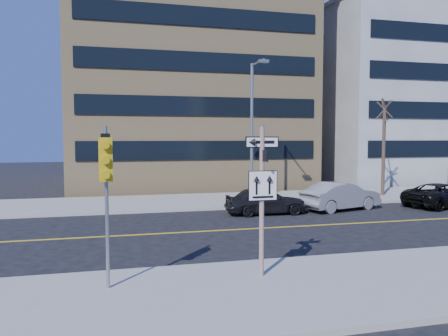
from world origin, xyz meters
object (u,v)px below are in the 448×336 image
object	(u,v)px
parked_car_b	(341,196)
street_tree_west	(385,112)
traffic_signal	(106,173)
parked_car_c	(443,195)
sign_pole	(262,192)
streetlight_a	(253,122)
parked_car_a	(265,200)

from	to	relation	value
parked_car_b	street_tree_west	bearing A→B (deg)	-69.08
traffic_signal	parked_car_b	xyz separation A→B (m)	(11.89, 10.16, -2.28)
traffic_signal	parked_car_c	size ratio (longest dim) A/B	0.84
traffic_signal	street_tree_west	world-z (taller)	street_tree_west
sign_pole	parked_car_c	world-z (taller)	sign_pole
sign_pole	parked_car_c	bearing A→B (deg)	34.45
parked_car_b	parked_car_c	bearing A→B (deg)	-109.90
sign_pole	parked_car_b	world-z (taller)	sign_pole
streetlight_a	street_tree_west	bearing A→B (deg)	3.45
sign_pole	parked_car_c	size ratio (longest dim) A/B	0.85
parked_car_b	streetlight_a	distance (m)	6.47
streetlight_a	street_tree_west	distance (m)	9.05
parked_car_a	parked_car_c	bearing A→B (deg)	-89.62
parked_car_c	traffic_signal	bearing A→B (deg)	105.15
traffic_signal	parked_car_b	bearing A→B (deg)	40.51
sign_pole	streetlight_a	size ratio (longest dim) A/B	0.51
sign_pole	traffic_signal	xyz separation A→B (m)	(-4.00, -0.15, 0.59)
traffic_signal	street_tree_west	xyz separation A→B (m)	(17.00, 13.96, 2.50)
parked_car_a	street_tree_west	world-z (taller)	street_tree_west
sign_pole	parked_car_b	size ratio (longest dim) A/B	0.89
parked_car_b	streetlight_a	xyz separation A→B (m)	(-3.89, 3.26, 4.01)
parked_car_a	parked_car_c	world-z (taller)	parked_car_a
parked_car_a	parked_car_b	size ratio (longest dim) A/B	0.89
streetlight_a	parked_car_c	bearing A→B (deg)	-20.39
parked_car_c	street_tree_west	size ratio (longest dim) A/B	0.75
traffic_signal	parked_car_a	world-z (taller)	traffic_signal
traffic_signal	streetlight_a	size ratio (longest dim) A/B	0.50
parked_car_b	parked_car_a	bearing A→B (deg)	77.10
streetlight_a	traffic_signal	bearing A→B (deg)	-120.80
parked_car_a	parked_car_c	distance (m)	10.40
traffic_signal	parked_car_a	xyz separation A→B (m)	(7.55, 9.94, -2.34)
parked_car_c	parked_car_b	bearing A→B (deg)	72.57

